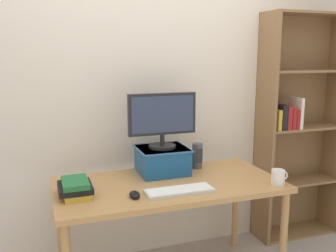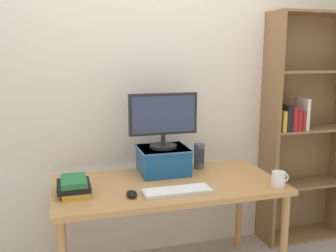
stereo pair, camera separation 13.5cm
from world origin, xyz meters
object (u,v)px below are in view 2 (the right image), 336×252
(bookshelf_unit, at_px, (304,128))
(coffee_mug, at_px, (279,179))
(book_stack, at_px, (74,186))
(desk_speaker, at_px, (199,156))
(riser_box, at_px, (163,159))
(computer_mouse, at_px, (132,194))
(computer_monitor, at_px, (163,118))
(desk, at_px, (168,193))
(keyboard, at_px, (177,191))

(bookshelf_unit, height_order, coffee_mug, bookshelf_unit)
(coffee_mug, bearing_deg, book_stack, 169.40)
(coffee_mug, bearing_deg, desk_speaker, 124.74)
(riser_box, height_order, computer_mouse, riser_box)
(book_stack, bearing_deg, computer_mouse, -24.62)
(bookshelf_unit, height_order, computer_monitor, bookshelf_unit)
(coffee_mug, bearing_deg, riser_box, 142.90)
(riser_box, relative_size, book_stack, 1.37)
(desk, xyz_separation_m, computer_monitor, (0.02, 0.21, 0.48))
(desk, xyz_separation_m, computer_mouse, (-0.28, -0.19, 0.09))
(computer_monitor, distance_m, keyboard, 0.57)
(keyboard, xyz_separation_m, computer_mouse, (-0.28, 0.01, 0.01))
(keyboard, xyz_separation_m, book_stack, (-0.61, 0.17, 0.04))
(desk, relative_size, computer_mouse, 14.51)
(computer_mouse, relative_size, coffee_mug, 0.86)
(computer_monitor, relative_size, keyboard, 1.15)
(book_stack, distance_m, desk_speaker, 0.97)
(keyboard, height_order, desk_speaker, desk_speaker)
(computer_monitor, height_order, desk_speaker, computer_monitor)
(computer_monitor, xyz_separation_m, keyboard, (-0.03, -0.41, -0.39))
(desk, xyz_separation_m, desk_speaker, (0.31, 0.24, 0.17))
(keyboard, bearing_deg, computer_monitor, 86.38)
(bookshelf_unit, bearing_deg, computer_monitor, -172.18)
(computer_monitor, distance_m, book_stack, 0.77)
(riser_box, xyz_separation_m, computer_monitor, (-0.00, -0.00, 0.30))
(computer_mouse, distance_m, coffee_mug, 0.96)
(desk, distance_m, keyboard, 0.22)
(computer_mouse, height_order, desk_speaker, desk_speaker)
(computer_monitor, distance_m, computer_mouse, 0.63)
(desk, relative_size, keyboard, 3.52)
(riser_box, height_order, keyboard, riser_box)
(riser_box, distance_m, keyboard, 0.42)
(computer_monitor, distance_m, coffee_mug, 0.88)
(computer_monitor, xyz_separation_m, coffee_mug, (0.65, -0.49, -0.35))
(book_stack, bearing_deg, desk_speaker, 16.54)
(computer_mouse, bearing_deg, book_stack, 155.38)
(book_stack, xyz_separation_m, desk_speaker, (0.93, 0.28, 0.05))
(desk_speaker, bearing_deg, computer_monitor, -174.27)
(bookshelf_unit, bearing_deg, book_stack, -167.63)
(keyboard, bearing_deg, desk_speaker, 54.56)
(desk_speaker, bearing_deg, book_stack, -163.46)
(riser_box, height_order, coffee_mug, riser_box)
(desk_speaker, bearing_deg, bookshelf_unit, 8.42)
(desk, xyz_separation_m, book_stack, (-0.61, -0.04, 0.12))
(riser_box, relative_size, computer_mouse, 3.46)
(bookshelf_unit, xyz_separation_m, riser_box, (-1.29, -0.18, -0.13))
(desk, distance_m, computer_monitor, 0.52)
(keyboard, bearing_deg, computer_mouse, 177.07)
(bookshelf_unit, bearing_deg, desk_speaker, -171.58)
(riser_box, bearing_deg, keyboard, -93.61)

